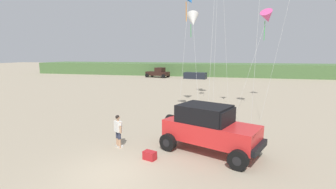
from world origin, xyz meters
The scene contains 9 objects.
ground_plane centered at (0.00, 0.00, 0.00)m, with size 220.00×220.00×0.00m, color tan.
dune_ridge centered at (4.94, 47.28, 1.29)m, with size 90.00×9.80×2.58m, color #4C703D.
jeep centered at (3.57, 3.20, 1.20)m, with size 5.00×3.82×2.26m.
person_watching centered at (-0.90, 2.70, 0.94)m, with size 0.52×0.46×1.67m.
cooler_box centered at (1.08, 1.66, 0.19)m, with size 0.56×0.36×0.38m, color #B21E23.
distant_pickup centered at (-9.37, 39.40, 0.94)m, with size 4.90×3.25×1.98m.
distant_sedan centered at (-1.76, 38.38, 0.60)m, with size 4.20×1.70×1.20m, color #1E232D.
kite_purple_stunt centered at (1.32, 12.77, 7.44)m, with size 1.93×6.04×8.20m.
kite_red_delta centered at (7.13, 12.95, 7.50)m, with size 2.98×3.34×8.23m.
Camera 1 is at (4.35, -8.24, 4.66)m, focal length 26.37 mm.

